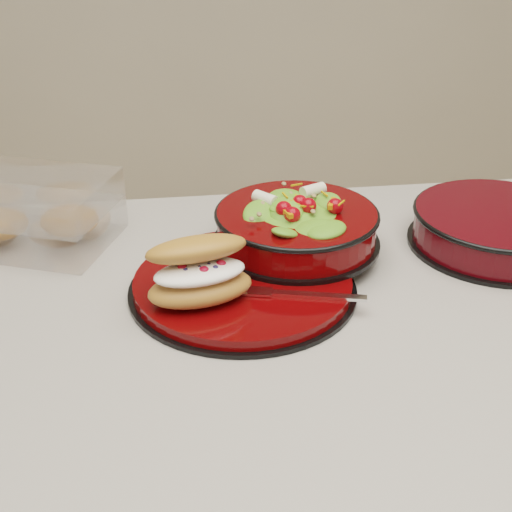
{
  "coord_description": "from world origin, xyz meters",
  "views": [
    {
      "loc": [
        -0.01,
        -0.73,
        1.38
      ],
      "look_at": [
        0.1,
        0.08,
        0.94
      ],
      "focal_mm": 50.0,
      "sensor_mm": 36.0,
      "label": 1
    }
  ],
  "objects": [
    {
      "name": "salad_bowl",
      "position": [
        0.17,
        0.14,
        0.96
      ],
      "size": [
        0.23,
        0.23,
        0.1
      ],
      "rotation": [
        0.0,
        0.0,
        -0.4
      ],
      "color": "black",
      "rests_on": "dinner_plate"
    },
    {
      "name": "fork",
      "position": [
        0.15,
        0.0,
        0.92
      ],
      "size": [
        0.15,
        0.05,
        0.0
      ],
      "rotation": [
        0.0,
        0.0,
        1.32
      ],
      "color": "silver",
      "rests_on": "dinner_plate"
    },
    {
      "name": "extra_bowl",
      "position": [
        0.46,
        0.13,
        0.93
      ],
      "size": [
        0.25,
        0.25,
        0.05
      ],
      "rotation": [
        0.0,
        0.0,
        -0.41
      ],
      "color": "black",
      "rests_on": "island_counter"
    },
    {
      "name": "dinner_plate",
      "position": [
        0.08,
        0.05,
        0.91
      ],
      "size": [
        0.29,
        0.29,
        0.02
      ],
      "rotation": [
        0.0,
        0.0,
        0.18
      ],
      "color": "black",
      "rests_on": "island_counter"
    },
    {
      "name": "pastry_box",
      "position": [
        -0.2,
        0.24,
        0.95
      ],
      "size": [
        0.26,
        0.23,
        0.09
      ],
      "rotation": [
        0.0,
        0.0,
        -0.38
      ],
      "color": "white",
      "rests_on": "island_counter"
    },
    {
      "name": "croissant",
      "position": [
        0.02,
        0.01,
        0.96
      ],
      "size": [
        0.14,
        0.11,
        0.08
      ],
      "rotation": [
        0.0,
        0.0,
        0.21
      ],
      "color": "#AD6935",
      "rests_on": "dinner_plate"
    }
  ]
}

